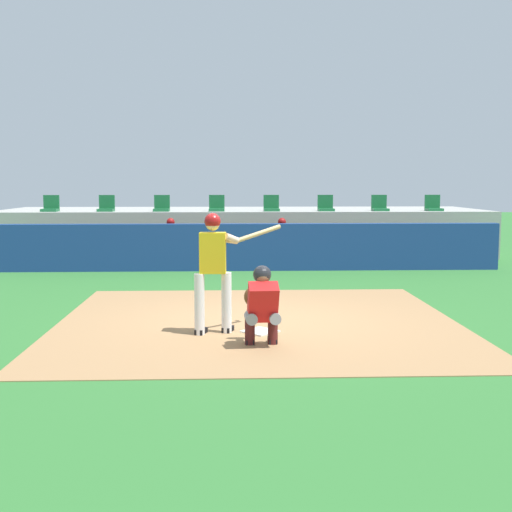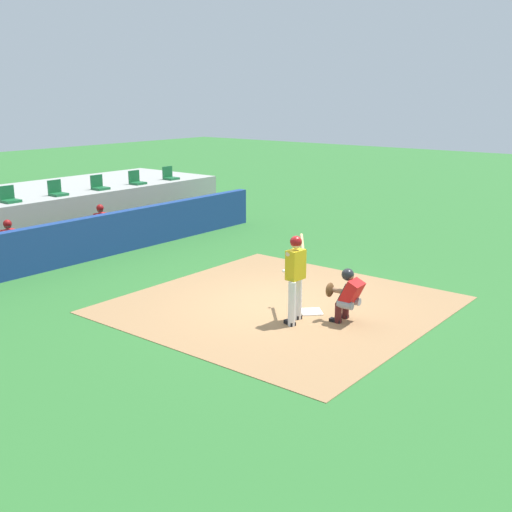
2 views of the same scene
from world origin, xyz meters
name	(u,v)px [view 2 (image 2 of 2)]	position (x,y,z in m)	size (l,w,h in m)	color
ground_plane	(281,305)	(0.00, 0.00, 0.00)	(80.00, 80.00, 0.00)	#2D6B2D
dirt_infield	(281,305)	(0.00, 0.00, 0.01)	(6.40, 6.40, 0.01)	#9E754C
home_plate	(311,312)	(0.00, -0.80, 0.02)	(0.44, 0.44, 0.02)	white
batter_at_plate	(296,273)	(-0.67, -0.85, 1.04)	(1.33, 0.75, 1.80)	silver
catcher_crouched	(346,293)	(-0.02, -1.65, 0.61)	(0.50, 1.94, 1.13)	gray
dugout_wall	(95,237)	(0.00, 6.50, 0.60)	(13.00, 0.30, 1.20)	navy
dugout_bench	(74,245)	(0.00, 7.50, 0.23)	(11.80, 0.44, 0.45)	olive
dugout_player_0	(12,243)	(-2.02, 7.34, 0.67)	(0.49, 0.70, 1.30)	#939399
dugout_player_1	(104,225)	(0.98, 7.34, 0.67)	(0.49, 0.70, 1.30)	#939399
stands_platform	(10,215)	(0.00, 10.90, 0.70)	(15.00, 4.40, 1.40)	#9E9E99
stadium_seat_3	(9,198)	(-0.81, 9.38, 1.53)	(0.46, 0.46, 0.48)	#196033
stadium_seat_4	(57,191)	(0.81, 9.38, 1.53)	(0.46, 0.46, 0.48)	#196033
stadium_seat_5	(99,185)	(2.44, 9.38, 1.53)	(0.46, 0.46, 0.48)	#196033
stadium_seat_6	(136,180)	(4.06, 9.38, 1.53)	(0.46, 0.46, 0.48)	#196033
stadium_seat_7	(170,176)	(5.69, 9.38, 1.53)	(0.46, 0.46, 0.48)	#196033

